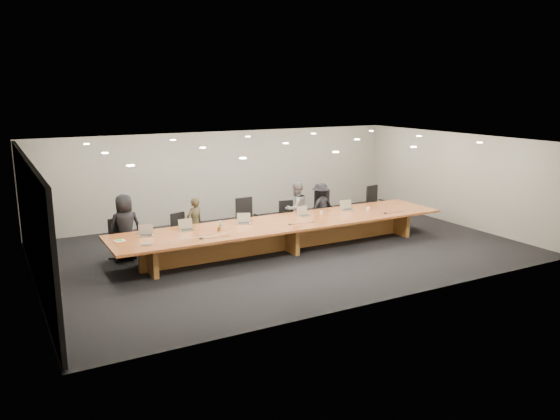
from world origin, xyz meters
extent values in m
plane|color=black|center=(0.00, 0.00, 0.00)|extent=(12.00, 12.00, 0.00)
cube|color=#BAB5AA|center=(0.00, 4.00, 1.40)|extent=(12.00, 0.02, 2.80)
cube|color=black|center=(-5.94, 0.00, 1.37)|extent=(0.08, 7.84, 2.74)
cube|color=brown|center=(0.00, 0.00, 0.72)|extent=(9.00, 1.80, 0.06)
cube|color=brown|center=(0.00, 0.00, 0.34)|extent=(7.65, 0.15, 0.69)
cube|color=brown|center=(-3.60, 0.00, 0.34)|extent=(0.12, 1.26, 0.69)
cube|color=brown|center=(0.00, 0.00, 0.34)|extent=(0.12, 1.26, 0.69)
cube|color=brown|center=(3.60, 0.00, 0.34)|extent=(0.12, 1.26, 0.69)
imported|color=black|center=(-3.82, 1.19, 0.81)|extent=(0.84, 0.58, 1.62)
imported|color=#322C1B|center=(-2.02, 1.25, 0.68)|extent=(0.58, 0.49, 1.37)
imported|color=slate|center=(0.99, 1.14, 0.77)|extent=(0.84, 0.71, 1.54)
imported|color=black|center=(1.88, 1.25, 0.71)|extent=(0.99, 0.67, 1.41)
cylinder|color=#A8B8B4|center=(-1.80, 0.04, 0.86)|extent=(0.07, 0.07, 0.21)
cylinder|color=brown|center=(-1.87, -0.06, 0.80)|extent=(0.11, 0.11, 0.11)
cone|color=silver|center=(1.26, 0.25, 0.80)|extent=(0.09, 0.09, 0.10)
cone|color=white|center=(2.67, 0.02, 0.80)|extent=(0.10, 0.10, 0.10)
cube|color=white|center=(-4.17, 0.21, 0.76)|extent=(0.26, 0.22, 0.01)
cube|color=green|center=(-4.18, 0.21, 0.77)|extent=(0.16, 0.11, 0.02)
cube|color=#ABACB0|center=(-3.72, -0.39, 0.77)|extent=(0.27, 0.23, 0.03)
cone|color=black|center=(-2.50, -0.51, 0.76)|extent=(0.14, 0.14, 0.03)
cone|color=black|center=(-0.06, -0.33, 0.76)|extent=(0.12, 0.12, 0.03)
cone|color=black|center=(2.88, -0.49, 0.77)|extent=(0.16, 0.16, 0.03)
camera|label=1|loc=(-6.69, -11.90, 4.11)|focal=35.00mm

